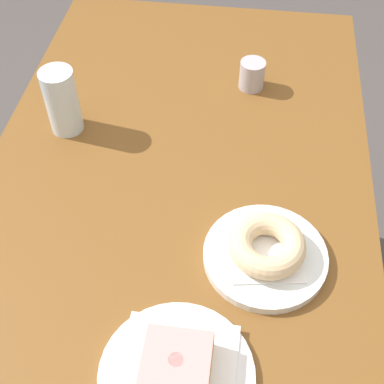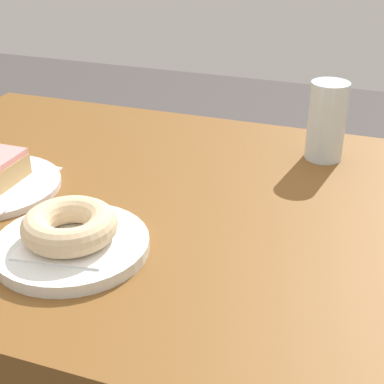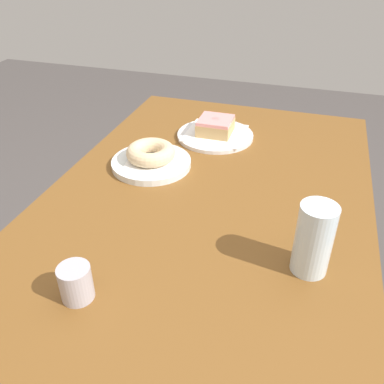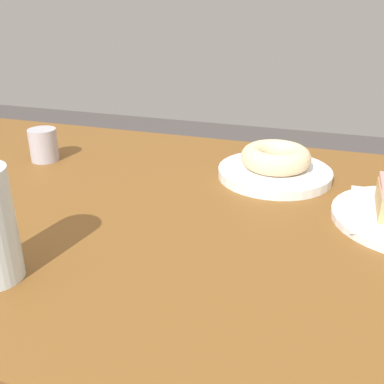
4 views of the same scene
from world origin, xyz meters
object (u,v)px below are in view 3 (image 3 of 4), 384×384
at_px(plate_glazed_square, 215,135).
at_px(donut_glazed_square, 215,126).
at_px(donut_sugar_ring, 151,152).
at_px(water_glass, 314,239).
at_px(plate_sugar_ring, 151,163).
at_px(sugar_jar, 76,283).

height_order(plate_glazed_square, donut_glazed_square, donut_glazed_square).
height_order(donut_sugar_ring, water_glass, water_glass).
distance_m(donut_glazed_square, water_glass, 0.53).
height_order(plate_sugar_ring, donut_glazed_square, donut_glazed_square).
bearing_deg(plate_sugar_ring, plate_glazed_square, -28.21).
bearing_deg(donut_glazed_square, sugar_jar, 174.38).
relative_size(plate_glazed_square, water_glass, 1.61).
bearing_deg(donut_sugar_ring, donut_glazed_square, -28.21).
distance_m(plate_sugar_ring, sugar_jar, 0.42).
relative_size(donut_sugar_ring, plate_glazed_square, 0.56).
bearing_deg(water_glass, plate_sugar_ring, 57.04).
relative_size(plate_glazed_square, sugar_jar, 3.46).
bearing_deg(donut_sugar_ring, plate_glazed_square, -28.21).
distance_m(plate_sugar_ring, water_glass, 0.46).
distance_m(donut_sugar_ring, donut_glazed_square, 0.23).
height_order(plate_glazed_square, sugar_jar, sugar_jar).
distance_m(plate_glazed_square, donut_glazed_square, 0.03).
relative_size(donut_glazed_square, water_glass, 0.69).
xyz_separation_m(plate_sugar_ring, water_glass, (-0.25, -0.38, 0.06)).
bearing_deg(plate_glazed_square, water_glass, -148.20).
bearing_deg(donut_glazed_square, plate_glazed_square, 172.87).
distance_m(plate_sugar_ring, plate_glazed_square, 0.23).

